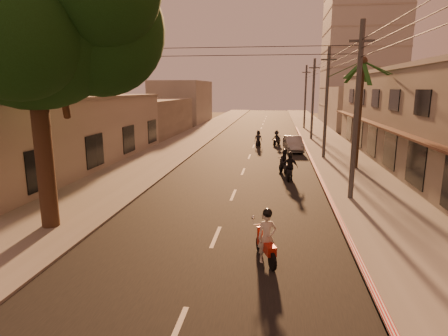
{
  "coord_description": "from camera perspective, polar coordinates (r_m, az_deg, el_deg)",
  "views": [
    {
      "loc": [
        2.26,
        -11.68,
        5.74
      ],
      "look_at": [
        -0.41,
        7.26,
        1.68
      ],
      "focal_mm": 30.0,
      "sensor_mm": 36.0,
      "label": 1
    }
  ],
  "objects": [
    {
      "name": "ground",
      "position": [
        13.21,
        -2.7,
        -13.78
      ],
      "size": [
        160.0,
        160.0,
        0.0
      ],
      "primitive_type": "plane",
      "color": "#383023",
      "rests_on": "ground"
    },
    {
      "name": "left_building",
      "position": [
        30.55,
        -24.24,
        5.05
      ],
      "size": [
        8.2,
        24.2,
        5.2
      ],
      "color": "#ADA79C",
      "rests_on": "ground"
    },
    {
      "name": "broadleaf_tree",
      "position": [
        16.65,
        -26.02,
        20.31
      ],
      "size": [
        9.6,
        8.7,
        12.1
      ],
      "color": "black",
      "rests_on": "ground"
    },
    {
      "name": "filler_left_far",
      "position": [
        65.76,
        -6.39,
        9.98
      ],
      "size": [
        8.0,
        14.0,
        7.0
      ],
      "primitive_type": "cube",
      "color": "#ADA79C",
      "rests_on": "ground"
    },
    {
      "name": "curb_stripe",
      "position": [
        27.42,
        13.8,
        -0.22
      ],
      "size": [
        0.2,
        60.0,
        0.2
      ],
      "primitive_type": "cube",
      "color": "#B5131A",
      "rests_on": "ground"
    },
    {
      "name": "scooter_red",
      "position": [
        12.8,
        6.52,
        -10.59
      ],
      "size": [
        1.03,
        1.84,
        1.89
      ],
      "rotation": [
        0.0,
        0.0,
        0.36
      ],
      "color": "black",
      "rests_on": "ground"
    },
    {
      "name": "scooter_far_a",
      "position": [
        38.01,
        5.24,
        4.41
      ],
      "size": [
        0.94,
        1.67,
        1.65
      ],
      "rotation": [
        0.0,
        0.0,
        0.18
      ],
      "color": "black",
      "rests_on": "ground"
    },
    {
      "name": "parked_car",
      "position": [
        35.51,
        10.49,
        3.65
      ],
      "size": [
        2.34,
        4.56,
        1.41
      ],
      "primitive_type": "imported",
      "rotation": [
        0.0,
        0.0,
        0.1
      ],
      "color": "#919499",
      "rests_on": "ground"
    },
    {
      "name": "scooter_far_b",
      "position": [
        38.93,
        8.01,
        4.49
      ],
      "size": [
        1.36,
        1.51,
        1.57
      ],
      "rotation": [
        0.0,
        0.0,
        -0.41
      ],
      "color": "black",
      "rests_on": "ground"
    },
    {
      "name": "distant_tower",
      "position": [
        69.55,
        20.42,
        18.11
      ],
      "size": [
        12.1,
        12.1,
        28.0
      ],
      "color": "#B7B5B2",
      "rests_on": "ground"
    },
    {
      "name": "road",
      "position": [
        32.27,
        3.89,
        1.75
      ],
      "size": [
        10.0,
        140.0,
        0.02
      ],
      "primitive_type": "cube",
      "color": "black",
      "rests_on": "ground"
    },
    {
      "name": "filler_left_near",
      "position": [
        48.62,
        -11.63,
        7.59
      ],
      "size": [
        8.0,
        14.0,
        4.4
      ],
      "primitive_type": "cube",
      "color": "#ADA79C",
      "rests_on": "ground"
    },
    {
      "name": "sidewalk_left",
      "position": [
        33.63,
        -8.96,
        2.13
      ],
      "size": [
        5.0,
        140.0,
        0.12
      ],
      "primitive_type": "cube",
      "color": "slate",
      "rests_on": "ground"
    },
    {
      "name": "sidewalk_right",
      "position": [
        32.61,
        17.16,
        1.43
      ],
      "size": [
        5.0,
        140.0,
        0.12
      ],
      "primitive_type": "cube",
      "color": "slate",
      "rests_on": "ground"
    },
    {
      "name": "shophouse_row",
      "position": [
        31.97,
        29.69,
        6.69
      ],
      "size": [
        8.8,
        34.2,
        7.3
      ],
      "color": "gray",
      "rests_on": "ground"
    },
    {
      "name": "palm_tree",
      "position": [
        28.3,
        20.37,
        14.13
      ],
      "size": [
        5.0,
        5.0,
        8.2
      ],
      "color": "black",
      "rests_on": "ground"
    },
    {
      "name": "scooter_mid_b",
      "position": [
        24.16,
        9.97,
        0.08
      ],
      "size": [
        1.08,
        1.87,
        1.84
      ],
      "rotation": [
        0.0,
        0.0,
        -0.08
      ],
      "color": "black",
      "rests_on": "ground"
    },
    {
      "name": "utility_poles",
      "position": [
        31.93,
        15.53,
        13.01
      ],
      "size": [
        1.2,
        48.26,
        9.0
      ],
      "color": "#38383A",
      "rests_on": "ground"
    },
    {
      "name": "filler_right",
      "position": [
        57.95,
        19.94,
        8.59
      ],
      "size": [
        8.0,
        14.0,
        6.0
      ],
      "primitive_type": "cube",
      "color": "#ADA79C",
      "rests_on": "ground"
    },
    {
      "name": "scooter_mid_a",
      "position": [
        25.78,
        9.24,
        0.81
      ],
      "size": [
        1.22,
        1.71,
        1.76
      ],
      "rotation": [
        0.0,
        0.0,
        0.35
      ],
      "color": "black",
      "rests_on": "ground"
    }
  ]
}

